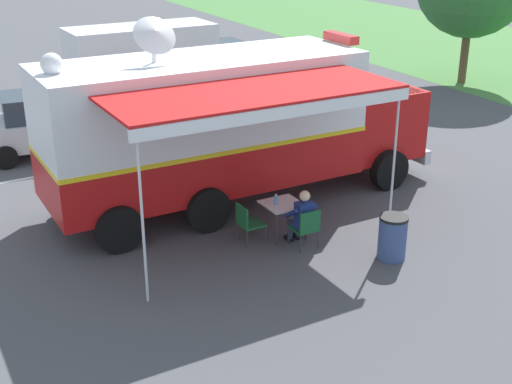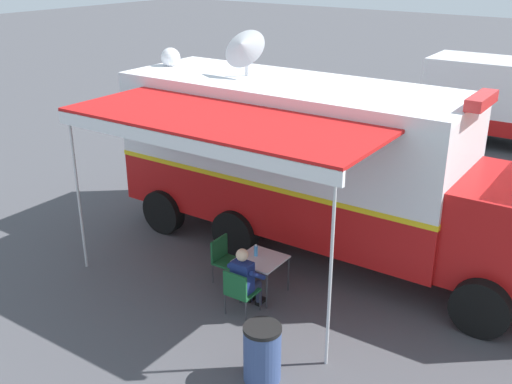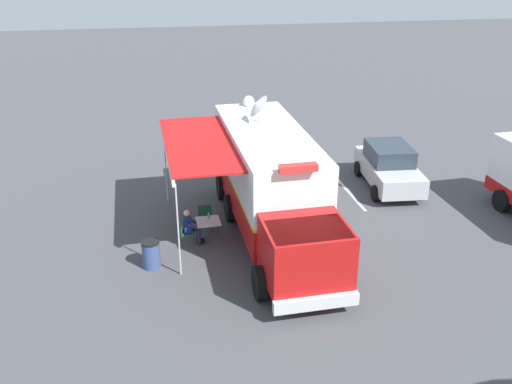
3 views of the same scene
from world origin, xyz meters
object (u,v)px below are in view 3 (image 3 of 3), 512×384
water_bottle (209,216)px  seated_responder (190,226)px  command_truck (271,182)px  trash_bin (151,254)px  folding_chair_beside_table (205,216)px  folding_chair_at_table (185,230)px  folding_table (208,222)px  traffic_cone (267,165)px  car_behind_truck (389,166)px

water_bottle → seated_responder: bearing=21.0°
command_truck → trash_bin: command_truck is taller
folding_chair_beside_table → seated_responder: bearing=58.3°
folding_chair_at_table → command_truck: bearing=-176.0°
folding_chair_beside_table → trash_bin: bearing=49.9°
folding_table → folding_chair_at_table: (0.80, 0.12, -0.16)m
folding_chair_beside_table → folding_table: bearing=91.4°
water_bottle → seated_responder: 0.72m
folding_chair_at_table → folding_chair_beside_table: bearing=-128.9°
folding_chair_at_table → trash_bin: 1.72m
water_bottle → folding_chair_beside_table: bearing=-85.5°
water_bottle → trash_bin: (1.96, 1.56, -0.38)m
folding_chair_beside_table → traffic_cone: folding_chair_beside_table is taller
car_behind_truck → folding_chair_beside_table: bearing=17.4°
folding_table → seated_responder: bearing=10.0°
command_truck → folding_chair_at_table: size_ratio=11.00×
folding_table → car_behind_truck: size_ratio=0.19×
command_truck → water_bottle: size_ratio=42.74×
folding_chair_at_table → car_behind_truck: (-8.56, -3.40, 0.37)m
command_truck → car_behind_truck: (-5.58, -3.20, -1.06)m
folding_chair_beside_table → seated_responder: size_ratio=0.70×
trash_bin → folding_table: bearing=-143.7°
folding_table → seated_responder: 0.62m
water_bottle → folding_table: bearing=75.8°
folding_table → traffic_cone: size_ratio=1.43×
command_truck → seated_responder: (2.79, 0.20, -1.29)m
water_bottle → seated_responder: size_ratio=0.18×
car_behind_truck → command_truck: bearing=29.8°
water_bottle → trash_bin: 2.53m
folding_table → folding_chair_beside_table: folding_chair_beside_table is taller
folding_chair_beside_table → trash_bin: trash_bin is taller
folding_chair_at_table → car_behind_truck: size_ratio=0.20×
command_truck → traffic_cone: command_truck is taller
folding_chair_beside_table → car_behind_truck: 8.16m
traffic_cone → car_behind_truck: 5.30m
folding_table → trash_bin: (1.93, 1.42, -0.22)m
folding_chair_at_table → traffic_cone: size_ratio=1.50×
seated_responder → car_behind_truck: (-8.37, -3.40, 0.23)m
folding_table → folding_chair_at_table: 0.82m
car_behind_truck → traffic_cone: bearing=-28.9°
trash_bin → traffic_cone: trash_bin is taller
folding_chair_at_table → trash_bin: size_ratio=0.96×
folding_table → trash_bin: bearing=36.3°
command_truck → car_behind_truck: size_ratio=2.21×
command_truck → folding_chair_beside_table: (2.20, -0.76, -1.43)m
folding_table → folding_chair_beside_table: (0.02, -0.85, -0.16)m
folding_chair_beside_table → car_behind_truck: (-7.78, -2.44, 0.37)m
folding_chair_beside_table → trash_bin: size_ratio=0.96×
command_truck → folding_chair_at_table: command_truck is taller
folding_table → traffic_cone: bearing=-118.4°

